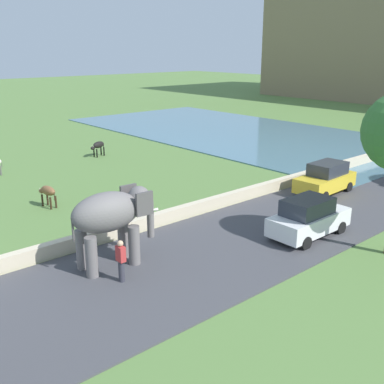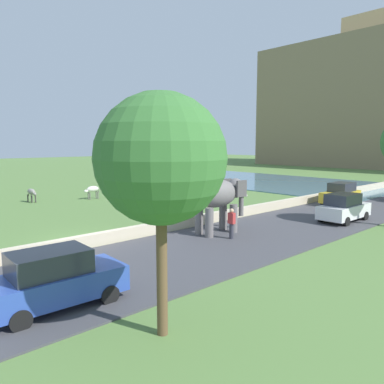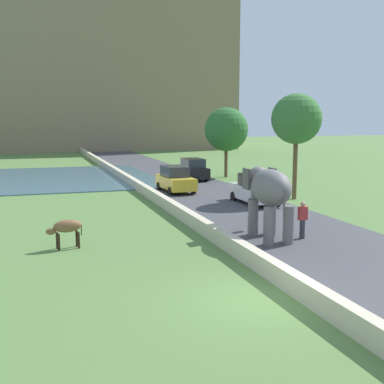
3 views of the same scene
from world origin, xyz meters
name	(u,v)px [view 3 (image 3 of 3)]	position (x,y,z in m)	size (l,w,h in m)	color
ground_plane	(259,300)	(0.00, 0.00, 0.00)	(220.00, 220.00, 0.00)	#567A3D
road_surface	(199,192)	(5.00, 20.00, 0.03)	(7.00, 120.00, 0.06)	#424247
barrier_wall	(152,194)	(1.20, 18.00, 0.32)	(0.40, 110.00, 0.64)	beige
hill_distant	(26,70)	(-6.00, 76.20, 12.72)	(64.00, 28.00, 25.44)	#897556
elephant	(269,192)	(3.44, 6.38, 2.04)	(1.58, 3.51, 2.99)	slate
person_beside_elephant	(303,219)	(4.78, 5.86, 0.87)	(0.36, 0.22, 1.63)	#33333D
car_white	(255,189)	(6.58, 14.35, 0.90)	(1.81, 4.01, 1.80)	white
car_black	(192,169)	(6.58, 26.34, 0.90)	(1.82, 4.02, 1.80)	black
car_yellow	(175,179)	(3.42, 20.38, 0.90)	(1.94, 4.07, 1.80)	gold
cow_brown	(66,228)	(-4.73, 7.41, 0.84)	(1.42, 0.60, 1.15)	brown
tree_near	(296,119)	(9.75, 15.37, 4.97)	(3.11, 3.11, 6.56)	brown
tree_mid	(226,129)	(10.01, 27.60, 4.07)	(3.72, 3.72, 5.94)	brown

